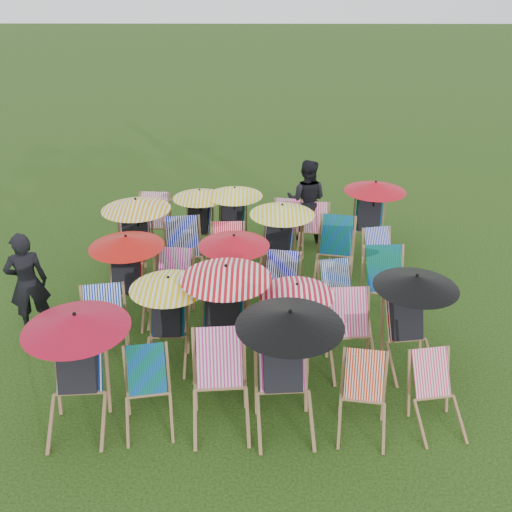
{
  "coord_description": "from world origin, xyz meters",
  "views": [
    {
      "loc": [
        0.07,
        -7.34,
        4.8
      ],
      "look_at": [
        -0.01,
        0.32,
        0.9
      ],
      "focal_mm": 40.0,
      "sensor_mm": 36.0,
      "label": 1
    }
  ],
  "objects_px": {
    "person_left": "(27,283)",
    "person_rear": "(306,200)",
    "deckchair_5": "(438,396)",
    "deckchair_29": "(370,216)",
    "deckchair_0": "(77,370)"
  },
  "relations": [
    {
      "from": "person_left",
      "to": "person_rear",
      "type": "relative_size",
      "value": 0.97
    },
    {
      "from": "deckchair_5",
      "to": "person_rear",
      "type": "relative_size",
      "value": 0.52
    },
    {
      "from": "deckchair_29",
      "to": "person_left",
      "type": "height_order",
      "value": "person_left"
    },
    {
      "from": "deckchair_29",
      "to": "person_left",
      "type": "bearing_deg",
      "value": -144.87
    },
    {
      "from": "person_rear",
      "to": "deckchair_0",
      "type": "bearing_deg",
      "value": 73.32
    },
    {
      "from": "person_left",
      "to": "deckchair_0",
      "type": "bearing_deg",
      "value": 100.68
    },
    {
      "from": "deckchair_5",
      "to": "deckchair_29",
      "type": "distance_m",
      "value": 4.58
    },
    {
      "from": "person_rear",
      "to": "deckchair_29",
      "type": "bearing_deg",
      "value": 168.08
    },
    {
      "from": "deckchair_5",
      "to": "deckchair_29",
      "type": "height_order",
      "value": "deckchair_29"
    },
    {
      "from": "deckchair_0",
      "to": "person_rear",
      "type": "bearing_deg",
      "value": 55.44
    },
    {
      "from": "deckchair_0",
      "to": "deckchair_29",
      "type": "distance_m",
      "value": 6.12
    },
    {
      "from": "person_rear",
      "to": "deckchair_5",
      "type": "bearing_deg",
      "value": 116.15
    },
    {
      "from": "deckchair_29",
      "to": "person_left",
      "type": "distance_m",
      "value": 5.96
    },
    {
      "from": "deckchair_0",
      "to": "person_left",
      "type": "relative_size",
      "value": 0.92
    },
    {
      "from": "deckchair_29",
      "to": "person_rear",
      "type": "relative_size",
      "value": 0.83
    }
  ]
}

